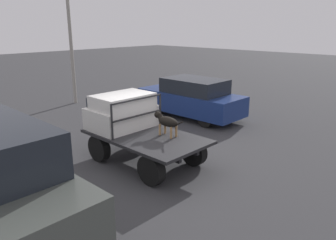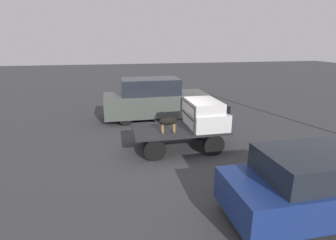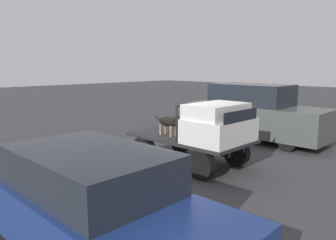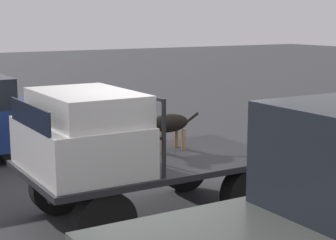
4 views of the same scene
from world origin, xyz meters
name	(u,v)px [view 1 (image 1 of 4)]	position (x,y,z in m)	size (l,w,h in m)	color
ground_plane	(146,163)	(0.00, 0.00, 0.00)	(80.00, 80.00, 0.00)	#38383A
flatbed_truck	(146,143)	(0.00, 0.00, 0.59)	(3.45, 1.93, 0.83)	black
truck_cab	(122,112)	(0.99, 0.00, 1.30)	(1.30, 1.81, 1.01)	silver
truck_headboard	(138,110)	(0.30, 0.00, 1.47)	(0.04, 1.81, 0.98)	#232326
dog	(166,121)	(-0.44, -0.37, 1.23)	(1.06, 0.27, 0.66)	#9E7547
parked_sedan	(191,98)	(2.16, -4.58, 0.82)	(4.55, 1.79, 1.64)	black
light_pole_near	(68,11)	(7.99, -2.62, 4.37)	(0.41, 0.41, 7.10)	gray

